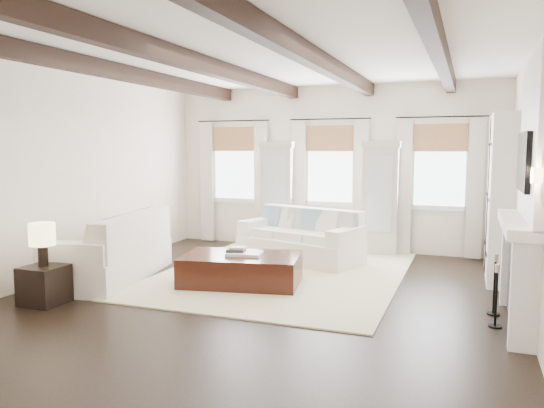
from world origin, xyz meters
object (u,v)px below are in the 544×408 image
at_px(sofa_left, 115,252).
at_px(side_table_front, 44,285).
at_px(side_table_back, 270,231).
at_px(ottoman, 241,270).
at_px(sofa_back, 302,240).

xyz_separation_m(sofa_left, side_table_front, (-0.02, -1.43, -0.16)).
bearing_deg(side_table_front, side_table_back, 75.20).
bearing_deg(ottoman, side_table_front, -148.87).
bearing_deg(sofa_back, ottoman, -100.08).
xyz_separation_m(sofa_back, ottoman, (-0.34, -1.89, -0.16)).
bearing_deg(sofa_left, side_table_front, -90.81).
height_order(ottoman, side_table_front, side_table_front).
bearing_deg(ottoman, sofa_back, 69.27).
height_order(sofa_back, side_table_front, sofa_back).
distance_m(sofa_left, side_table_front, 1.44).
height_order(ottoman, side_table_back, side_table_back).
distance_m(sofa_left, ottoman, 2.00).
relative_size(sofa_left, side_table_back, 4.26).
distance_m(ottoman, side_table_front, 2.65).
bearing_deg(side_table_back, sofa_left, -110.31).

